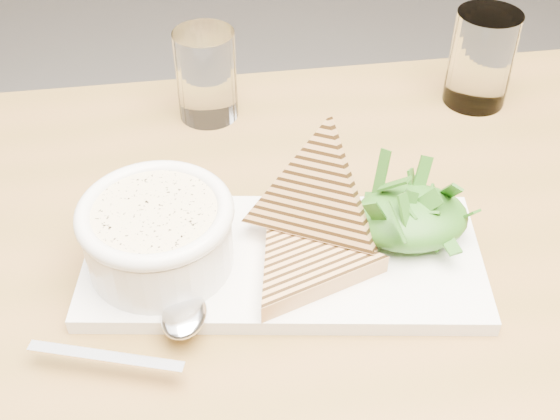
{
  "coord_description": "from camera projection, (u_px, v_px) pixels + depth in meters",
  "views": [
    {
      "loc": [
        -0.35,
        -0.35,
        1.22
      ],
      "look_at": [
        -0.28,
        0.11,
        0.81
      ],
      "focal_mm": 45.0,
      "sensor_mm": 36.0,
      "label": 1
    }
  ],
  "objects": [
    {
      "name": "soup",
      "position": [
        155.0,
        214.0,
        0.58
      ],
      "size": [
        0.11,
        0.11,
        0.01
      ],
      "primitive_type": "cylinder",
      "color": "beige",
      "rests_on": "soup_bowl"
    },
    {
      "name": "platter",
      "position": [
        283.0,
        260.0,
        0.63
      ],
      "size": [
        0.37,
        0.21,
        0.02
      ],
      "primitive_type": "cube",
      "rotation": [
        0.0,
        0.0,
        -0.16
      ],
      "color": "white",
      "rests_on": "table_top"
    },
    {
      "name": "glass_near",
      "position": [
        206.0,
        75.0,
        0.79
      ],
      "size": [
        0.07,
        0.07,
        0.1
      ],
      "primitive_type": "cylinder",
      "color": "white",
      "rests_on": "table_top"
    },
    {
      "name": "spoon_handle",
      "position": [
        106.0,
        357.0,
        0.54
      ],
      "size": [
        0.12,
        0.05,
        0.0
      ],
      "primitive_type": "cube",
      "rotation": [
        0.0,
        0.0,
        -0.32
      ],
      "color": "silver",
      "rests_on": "platter"
    },
    {
      "name": "salad_base",
      "position": [
        411.0,
        217.0,
        0.63
      ],
      "size": [
        0.11,
        0.08,
        0.04
      ],
      "primitive_type": "ellipsoid",
      "color": "#184B13",
      "rests_on": "platter"
    },
    {
      "name": "soup_bowl",
      "position": [
        159.0,
        240.0,
        0.6
      ],
      "size": [
        0.13,
        0.13,
        0.05
      ],
      "primitive_type": "cylinder",
      "color": "white",
      "rests_on": "platter"
    },
    {
      "name": "sandwich_lean",
      "position": [
        315.0,
        197.0,
        0.61
      ],
      "size": [
        0.19,
        0.19,
        0.16
      ],
      "primitive_type": null,
      "rotation": [
        1.09,
        0.0,
        -0.5
      ],
      "color": "tan",
      "rests_on": "sandwich_flat"
    },
    {
      "name": "spoon_bowl",
      "position": [
        184.0,
        316.0,
        0.57
      ],
      "size": [
        0.05,
        0.06,
        0.01
      ],
      "primitive_type": "ellipsoid",
      "rotation": [
        0.0,
        0.0,
        -0.32
      ],
      "color": "silver",
      "rests_on": "platter"
    },
    {
      "name": "arugula_pile",
      "position": [
        412.0,
        212.0,
        0.63
      ],
      "size": [
        0.11,
        0.1,
        0.05
      ],
      "primitive_type": null,
      "color": "#386D1E",
      "rests_on": "platter"
    },
    {
      "name": "sandwich_flat",
      "position": [
        306.0,
        262.0,
        0.61
      ],
      "size": [
        0.18,
        0.18,
        0.02
      ],
      "primitive_type": null,
      "rotation": [
        0.0,
        0.0,
        0.34
      ],
      "color": "tan",
      "rests_on": "platter"
    },
    {
      "name": "glass_far",
      "position": [
        481.0,
        59.0,
        0.81
      ],
      "size": [
        0.07,
        0.07,
        0.11
      ],
      "primitive_type": "cylinder",
      "color": "white",
      "rests_on": "table_top"
    },
    {
      "name": "bowl_rim",
      "position": [
        155.0,
        212.0,
        0.58
      ],
      "size": [
        0.13,
        0.13,
        0.01
      ],
      "primitive_type": "torus",
      "color": "white",
      "rests_on": "soup_bowl"
    },
    {
      "name": "table_top",
      "position": [
        349.0,
        292.0,
        0.64
      ],
      "size": [
        1.09,
        0.73,
        0.04
      ],
      "primitive_type": "cube",
      "rotation": [
        0.0,
        0.0,
        -0.0
      ],
      "color": "brown",
      "rests_on": "ground"
    }
  ]
}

